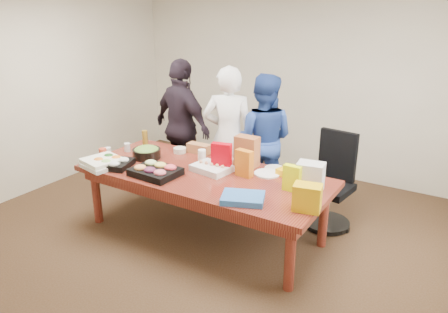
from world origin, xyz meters
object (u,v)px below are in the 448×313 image
Objects in this scene: person_center at (229,137)px; salad_bowl at (147,153)px; sheet_cake at (212,168)px; conference_table at (204,203)px; office_chair at (330,184)px; person_right at (263,140)px.

person_center reaches higher than salad_bowl.
salad_bowl reaches higher than sheet_cake.
salad_bowl reaches higher than conference_table.
conference_table is at bearing -134.21° from office_chair.
person_right is at bearing 47.40° from salad_bowl.
person_right is at bearing 92.98° from sheet_cake.
person_right is (0.15, 1.14, 0.48)m from conference_table.
conference_table is at bearing 80.91° from person_center.
conference_table is 6.83× the size of sheet_cake.
office_chair is 1.41m from person_center.
person_center is at bearing 103.31° from conference_table.
conference_table is 0.96m from salad_bowl.
person_right is (-1.00, 0.24, 0.31)m from office_chair.
conference_table is 1.64× the size of person_right.
person_center is at bearing 52.11° from salad_bowl.
conference_table is at bearing -112.19° from sheet_cake.
sheet_cake is at bearing -135.77° from office_chair.
conference_table is 1.25m from person_right.
person_center is 5.33× the size of salad_bowl.
person_right is (0.36, 0.26, -0.05)m from person_center.
sheet_cake is at bearing 59.59° from conference_table.
sheet_cake is 0.91m from salad_bowl.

